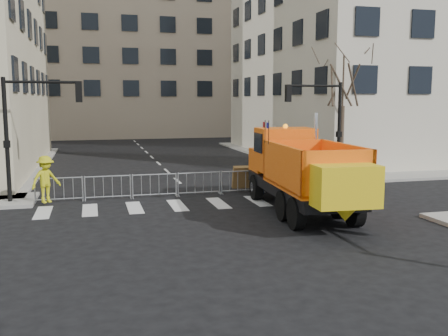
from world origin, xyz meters
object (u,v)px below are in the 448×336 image
object	(u,v)px
cop_b	(289,173)
newspaper_box	(273,171)
cop_a	(260,175)
worker	(46,179)
cop_c	(294,172)
plow_truck	(302,169)

from	to	relation	value
cop_b	newspaper_box	distance (m)	2.60
cop_b	cop_a	bearing A→B (deg)	-0.90
newspaper_box	worker	bearing A→B (deg)	179.29
cop_c	newspaper_box	distance (m)	2.67
plow_truck	newspaper_box	size ratio (longest dim) A/B	9.31
cop_c	worker	xyz separation A→B (m)	(-11.19, 0.01, 0.11)
plow_truck	cop_b	xyz separation A→B (m)	(1.12, 4.04, -0.75)
cop_b	newspaper_box	bearing A→B (deg)	-89.26
plow_truck	cop_b	bearing A→B (deg)	-11.80
plow_truck	cop_a	world-z (taller)	plow_truck
plow_truck	cop_c	size ratio (longest dim) A/B	4.95
cop_b	worker	bearing A→B (deg)	4.63
plow_truck	newspaper_box	xyz separation A→B (m)	(1.28, 6.62, -1.04)
cop_a	cop_b	size ratio (longest dim) A/B	0.95
newspaper_box	cop_a	bearing A→B (deg)	-137.45
cop_a	cop_c	xyz separation A→B (m)	(1.64, -0.21, 0.10)
cop_b	worker	world-z (taller)	worker
cop_c	worker	world-z (taller)	worker
plow_truck	cop_c	world-z (taller)	plow_truck
cop_b	worker	distance (m)	11.01
worker	cop_c	bearing A→B (deg)	-33.13
cop_b	newspaper_box	xyz separation A→B (m)	(0.16, 2.58, -0.29)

